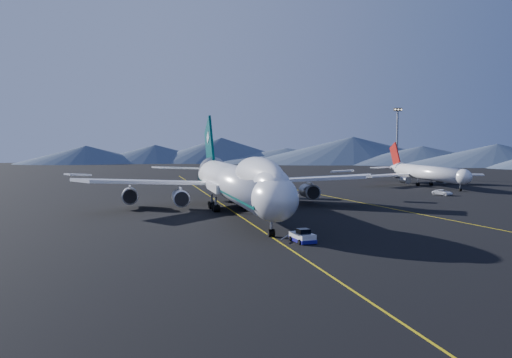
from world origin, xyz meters
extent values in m
plane|color=black|center=(0.00, 0.00, 0.00)|extent=(500.00, 500.00, 0.00)
cube|color=gold|center=(0.00, 0.00, 0.01)|extent=(0.25, 220.00, 0.01)
cube|color=gold|center=(30.00, 10.00, 0.01)|extent=(28.08, 198.09, 0.01)
cone|color=#46566D|center=(-40.81, 231.43, 6.00)|extent=(100.00, 100.00, 12.00)
cone|color=#46566D|center=(36.76, 232.11, 6.00)|extent=(100.00, 100.00, 12.00)
cone|color=#46566D|center=(110.33, 207.49, 6.00)|extent=(100.00, 100.00, 12.00)
cone|color=#46566D|center=(171.87, 160.27, 6.00)|extent=(100.00, 100.00, 12.00)
cylinder|color=silver|center=(0.00, 0.00, 5.60)|extent=(6.50, 56.00, 6.50)
ellipsoid|color=silver|center=(0.00, -28.00, 5.60)|extent=(6.50, 10.40, 6.50)
ellipsoid|color=silver|center=(0.00, -18.50, 8.10)|extent=(5.13, 25.16, 5.85)
cube|color=black|center=(0.00, -30.00, 6.80)|extent=(3.60, 1.61, 1.29)
cone|color=silver|center=(0.00, 33.00, 6.40)|extent=(6.50, 12.00, 6.50)
cube|color=#04403B|center=(0.00, 1.00, 4.70)|extent=(6.24, 60.00, 1.10)
cube|color=silver|center=(0.00, 5.50, 4.50)|extent=(7.50, 13.00, 1.60)
cube|color=silver|center=(-14.50, 11.50, 5.20)|extent=(30.62, 23.28, 2.83)
cube|color=silver|center=(14.50, 11.50, 5.20)|extent=(30.62, 23.28, 2.83)
cylinder|color=slate|center=(-9.50, 7.50, 2.40)|extent=(2.90, 5.50, 2.90)
cylinder|color=slate|center=(-19.00, 14.00, 2.40)|extent=(2.90, 5.50, 2.90)
cylinder|color=slate|center=(9.50, 7.50, 2.40)|extent=(2.90, 5.50, 2.90)
cylinder|color=slate|center=(19.00, 14.00, 2.40)|extent=(2.90, 5.50, 2.90)
cube|color=#04403B|center=(0.00, 32.00, 11.40)|extent=(0.55, 14.11, 15.94)
cube|color=silver|center=(-7.50, 34.50, 6.80)|extent=(12.39, 9.47, 0.98)
cube|color=silver|center=(7.50, 34.50, 6.80)|extent=(12.39, 9.47, 0.98)
cylinder|color=black|center=(0.00, -26.50, 0.55)|extent=(0.90, 1.10, 1.10)
cube|color=silver|center=(3.00, -31.53, 0.71)|extent=(2.65, 4.43, 1.04)
cube|color=navy|center=(3.00, -31.53, 0.33)|extent=(2.77, 4.63, 0.47)
cube|color=black|center=(3.00, -31.53, 1.47)|extent=(1.72, 1.72, 0.85)
cylinder|color=silver|center=(66.32, 46.37, 3.90)|extent=(4.11, 34.65, 4.11)
ellipsoid|color=silver|center=(66.32, 29.05, 3.90)|extent=(4.11, 5.76, 4.11)
cone|color=silver|center=(66.32, 66.95, 4.33)|extent=(4.11, 7.58, 4.11)
cube|color=silver|center=(55.49, 51.79, 3.03)|extent=(18.18, 12.27, 0.38)
cube|color=silver|center=(77.15, 51.79, 3.03)|extent=(18.18, 12.27, 0.38)
cylinder|color=slate|center=(60.36, 49.08, 1.73)|extent=(2.06, 3.79, 2.06)
cylinder|color=slate|center=(72.28, 49.08, 1.73)|extent=(2.06, 3.79, 2.06)
cube|color=maroon|center=(66.32, 67.49, 8.45)|extent=(0.38, 7.38, 8.73)
imported|color=white|center=(55.93, 21.42, 0.70)|extent=(4.21, 5.51, 1.39)
cylinder|color=black|center=(73.85, 80.91, 0.19)|extent=(2.28, 2.28, 0.38)
cylinder|color=slate|center=(73.85, 80.91, 11.89)|extent=(0.67, 0.67, 23.78)
cube|color=black|center=(73.85, 80.91, 24.07)|extent=(3.04, 0.76, 1.14)
camera|label=1|loc=(-20.10, -103.44, 13.76)|focal=40.00mm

